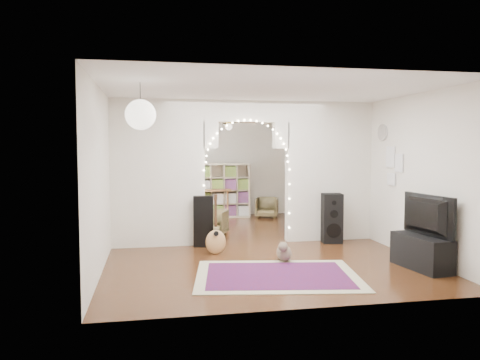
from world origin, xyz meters
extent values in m
plane|color=black|center=(0.00, 0.00, 0.00)|extent=(7.50, 7.50, 0.00)
cube|color=white|center=(0.00, 0.00, 2.70)|extent=(5.00, 7.50, 0.02)
cube|color=silver|center=(0.00, 3.75, 1.35)|extent=(5.00, 0.02, 2.70)
cube|color=silver|center=(0.00, -3.75, 1.35)|extent=(5.00, 0.02, 2.70)
cube|color=silver|center=(-2.50, 0.00, 1.35)|extent=(0.02, 7.50, 2.70)
cube|color=silver|center=(2.50, 0.00, 1.35)|extent=(0.02, 7.50, 2.70)
cube|color=silver|center=(-1.65, 0.00, 1.35)|extent=(1.70, 0.20, 2.70)
cube|color=silver|center=(1.65, 0.00, 1.35)|extent=(1.70, 0.20, 2.70)
cube|color=silver|center=(0.00, 0.00, 2.50)|extent=(1.60, 0.20, 0.40)
cube|color=white|center=(-2.47, 1.80, 1.50)|extent=(0.04, 1.20, 1.40)
cylinder|color=white|center=(2.48, -0.60, 2.10)|extent=(0.03, 0.31, 0.31)
sphere|color=white|center=(-1.90, -2.40, 2.25)|extent=(0.40, 0.40, 0.40)
cube|color=maroon|center=(-0.03, -2.37, 0.01)|extent=(2.53, 2.06, 0.02)
cube|color=black|center=(-0.85, -0.25, 0.47)|extent=(0.37, 0.17, 0.94)
ellipsoid|color=tan|center=(-0.71, -0.87, 0.37)|extent=(0.37, 0.21, 0.42)
cube|color=black|center=(-0.71, -0.87, 0.71)|extent=(0.04, 0.04, 0.48)
cube|color=black|center=(-0.71, -0.87, 0.98)|extent=(0.06, 0.04, 0.10)
ellipsoid|color=brown|center=(0.31, -1.56, 0.13)|extent=(0.35, 0.43, 0.26)
sphere|color=brown|center=(0.25, -1.70, 0.26)|extent=(0.20, 0.20, 0.15)
cone|color=brown|center=(0.21, -1.70, 0.34)|extent=(0.05, 0.05, 0.05)
cone|color=brown|center=(0.29, -1.70, 0.34)|extent=(0.05, 0.05, 0.05)
cylinder|color=brown|center=(0.38, -1.38, 0.04)|extent=(0.13, 0.24, 0.08)
cube|color=black|center=(1.61, -0.33, 0.47)|extent=(0.41, 0.37, 0.94)
cylinder|color=black|center=(1.58, -0.49, 0.26)|extent=(0.27, 0.06, 0.27)
cylinder|color=black|center=(1.58, -0.49, 0.58)|extent=(0.15, 0.04, 0.15)
cylinder|color=black|center=(1.58, -0.49, 0.79)|extent=(0.09, 0.03, 0.08)
cube|color=black|center=(2.20, -2.40, 0.25)|extent=(0.51, 1.04, 0.50)
imported|color=black|center=(2.20, -2.40, 0.81)|extent=(0.27, 1.08, 0.62)
cube|color=tan|center=(0.08, 3.34, 0.70)|extent=(1.40, 0.59, 1.40)
cube|color=brown|center=(-0.40, 3.40, 0.73)|extent=(1.29, 0.94, 0.05)
cylinder|color=brown|center=(-0.88, 3.02, 0.35)|extent=(0.05, 0.05, 0.70)
cylinder|color=brown|center=(0.15, 3.14, 0.35)|extent=(0.05, 0.05, 0.70)
cylinder|color=brown|center=(-0.96, 3.65, 0.35)|extent=(0.05, 0.05, 0.70)
cylinder|color=brown|center=(0.08, 3.78, 0.35)|extent=(0.05, 0.05, 0.70)
imported|color=silver|center=(-0.40, 3.40, 0.85)|extent=(0.20, 0.20, 0.19)
imported|color=brown|center=(-0.55, 0.80, 0.27)|extent=(0.76, 0.77, 0.54)
imported|color=brown|center=(1.17, 3.04, 0.26)|extent=(0.72, 0.73, 0.52)
camera|label=1|loc=(-1.77, -8.69, 1.82)|focal=35.00mm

